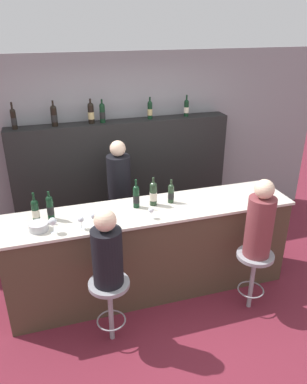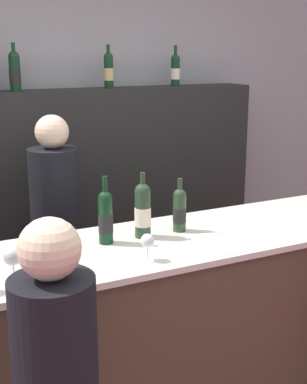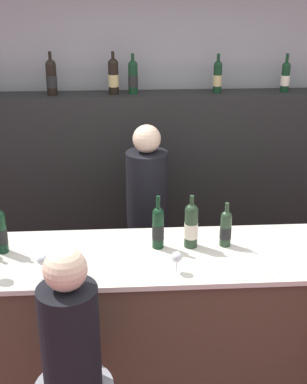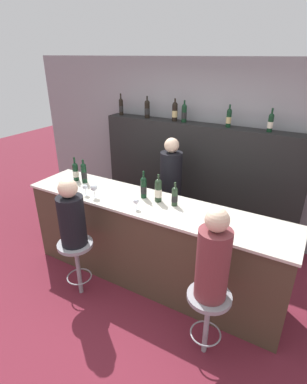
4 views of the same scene
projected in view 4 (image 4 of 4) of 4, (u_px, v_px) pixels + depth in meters
ground_plane at (137, 294)px, 3.60m from camera, size 16.00×16.00×0.00m
wall_back at (204, 150)px, 4.56m from camera, size 6.40×0.05×2.60m
bar_counter at (151, 243)px, 3.62m from camera, size 3.22×0.68×1.09m
back_bar_cabinet at (196, 181)px, 4.56m from camera, size 3.02×0.28×1.73m
wine_bottle_counter_0 at (76, 171)px, 3.95m from camera, size 0.08×0.08×0.32m
wine_bottle_counter_1 at (84, 173)px, 3.88m from camera, size 0.07×0.07×0.31m
wine_bottle_counter_2 at (144, 187)px, 3.47m from camera, size 0.07×0.07×0.33m
wine_bottle_counter_3 at (158, 190)px, 3.38m from camera, size 0.08×0.08×0.33m
wine_bottle_counter_4 at (175, 196)px, 3.29m from camera, size 0.07×0.07×0.28m
wine_bottle_backbar_0 at (121, 107)px, 4.75m from camera, size 0.07×0.07×0.33m
wine_bottle_backbar_1 at (147, 109)px, 4.53m from camera, size 0.08×0.08×0.32m
wine_bottle_backbar_2 at (175, 111)px, 4.32m from camera, size 0.08×0.08×0.32m
wine_bottle_backbar_3 at (184, 113)px, 4.26m from camera, size 0.07×0.07×0.31m
wine_bottle_backbar_4 at (229, 118)px, 3.96m from camera, size 0.07×0.07×0.30m
wine_bottle_backbar_5 at (271, 122)px, 3.72m from camera, size 0.07×0.07×0.29m
wine_glass_0 at (68, 181)px, 3.66m from camera, size 0.08×0.08×0.16m
wine_glass_1 at (85, 188)px, 3.55m from camera, size 0.07×0.07×0.14m
wine_glass_2 at (94, 188)px, 3.48m from camera, size 0.08×0.08×0.17m
wine_glass_3 at (136, 202)px, 3.23m from camera, size 0.07×0.07×0.12m
metal_bowl at (67, 183)px, 3.83m from camera, size 0.19×0.19×0.08m
tasting_menu at (171, 217)px, 3.11m from camera, size 0.21×0.30×0.00m
bar_stool_left at (76, 254)px, 3.40m from camera, size 0.40×0.40×0.71m
guest_seated_left at (71, 216)px, 3.19m from camera, size 0.29×0.29×0.77m
bar_stool_right at (208, 308)px, 2.68m from camera, size 0.40×0.40×0.71m
guest_seated_right at (213, 259)px, 2.46m from camera, size 0.28×0.28×0.85m
bartender at (170, 197)px, 4.27m from camera, size 0.30×0.30×1.63m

